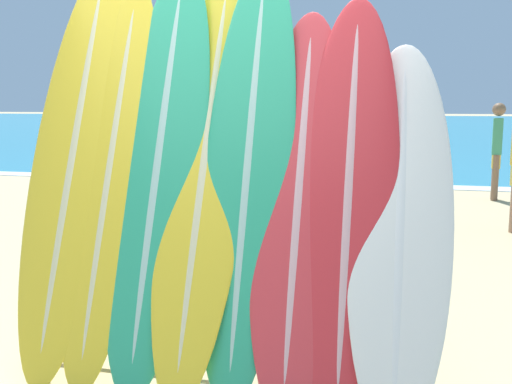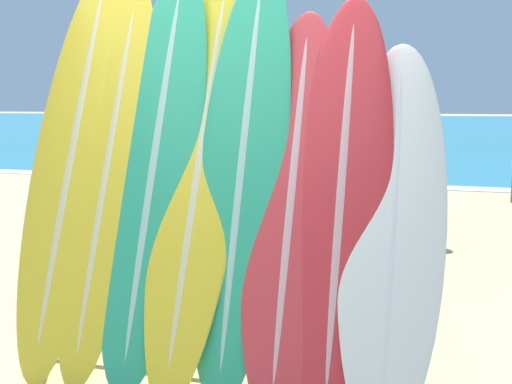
# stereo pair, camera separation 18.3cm
# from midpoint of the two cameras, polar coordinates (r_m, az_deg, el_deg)

# --- Properties ---
(ocean_water) EXTENTS (120.00, 60.00, 0.01)m
(ocean_water) POSITION_cam_midpoint_polar(r_m,az_deg,el_deg) (40.86, 14.47, 6.10)
(ocean_water) COLOR teal
(ocean_water) RESTS_ON ground_plane
(surfboard_rack) EXTENTS (2.29, 0.04, 0.95)m
(surfboard_rack) POSITION_cam_midpoint_polar(r_m,az_deg,el_deg) (3.44, -2.19, -9.61)
(surfboard_rack) COLOR slate
(surfboard_rack) RESTS_ON ground_plane
(surfboard_slot_0) EXTENTS (0.55, 1.08, 2.51)m
(surfboard_slot_0) POSITION_cam_midpoint_polar(r_m,az_deg,el_deg) (3.79, -15.64, 3.22)
(surfboard_slot_0) COLOR yellow
(surfboard_slot_0) RESTS_ON ground_plane
(surfboard_slot_1) EXTENTS (0.48, 0.99, 2.34)m
(surfboard_slot_1) POSITION_cam_midpoint_polar(r_m,az_deg,el_deg) (3.64, -12.50, 1.81)
(surfboard_slot_1) COLOR yellow
(surfboard_slot_1) RESTS_ON ground_plane
(surfboard_slot_2) EXTENTS (0.55, 1.04, 2.45)m
(surfboard_slot_2) POSITION_cam_midpoint_polar(r_m,az_deg,el_deg) (3.52, -8.11, 2.58)
(surfboard_slot_2) COLOR #289E70
(surfboard_slot_2) RESTS_ON ground_plane
(surfboard_slot_3) EXTENTS (0.52, 1.17, 2.43)m
(surfboard_slot_3) POSITION_cam_midpoint_polar(r_m,az_deg,el_deg) (3.43, -3.84, 2.29)
(surfboard_slot_3) COLOR yellow
(surfboard_slot_3) RESTS_ON ground_plane
(surfboard_slot_4) EXTENTS (0.51, 0.96, 2.45)m
(surfboard_slot_4) POSITION_cam_midpoint_polar(r_m,az_deg,el_deg) (3.33, 0.27, 2.31)
(surfboard_slot_4) COLOR #289E70
(surfboard_slot_4) RESTS_ON ground_plane
(surfboard_slot_5) EXTENTS (0.51, 0.93, 2.12)m
(surfboard_slot_5) POSITION_cam_midpoint_polar(r_m,az_deg,el_deg) (3.23, 5.04, -0.85)
(surfboard_slot_5) COLOR red
(surfboard_slot_5) RESTS_ON ground_plane
(surfboard_slot_6) EXTENTS (0.53, 0.94, 2.19)m
(surfboard_slot_6) POSITION_cam_midpoint_polar(r_m,az_deg,el_deg) (3.20, 9.76, -0.38)
(surfboard_slot_6) COLOR red
(surfboard_slot_6) RESTS_ON ground_plane
(surfboard_slot_7) EXTENTS (0.54, 0.99, 1.93)m
(surfboard_slot_7) POSITION_cam_midpoint_polar(r_m,az_deg,el_deg) (3.15, 14.49, -3.15)
(surfboard_slot_7) COLOR silver
(surfboard_slot_7) RESTS_ON ground_plane
(person_far_left) EXTENTS (0.27, 0.31, 1.80)m
(person_far_left) POSITION_cam_midpoint_polar(r_m,az_deg,el_deg) (7.47, 14.59, 3.65)
(person_far_left) COLOR #A87A5B
(person_far_left) RESTS_ON ground_plane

